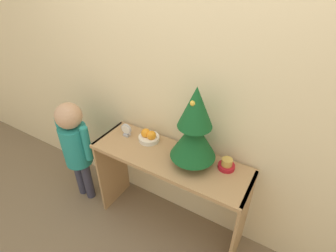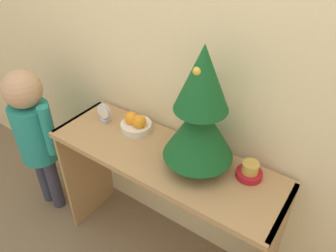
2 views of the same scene
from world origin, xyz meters
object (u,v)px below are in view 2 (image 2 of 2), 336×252
Objects in this scene: singing_bowl at (249,171)px; desk_clock at (104,113)px; mini_tree at (200,113)px; fruit_bowl at (136,124)px; child_figure at (34,129)px.

desk_clock is (-0.83, -0.05, 0.02)m from singing_bowl.
fruit_bowl is at bearing 171.62° from mini_tree.
fruit_bowl is at bearing -179.15° from singing_bowl.
mini_tree is at bearing 8.07° from child_figure.
child_figure is at bearing -171.93° from mini_tree.
singing_bowl is 0.83m from desk_clock.
fruit_bowl is at bearing 18.13° from child_figure.
fruit_bowl is 0.20m from desk_clock.
desk_clock is at bearing 178.07° from mini_tree.
desk_clock is (-0.60, 0.02, -0.24)m from mini_tree.
child_figure is at bearing -161.87° from fruit_bowl.
mini_tree reaches higher than child_figure.
child_figure is at bearing -170.27° from singing_bowl.
singing_bowl is 1.31m from child_figure.
fruit_bowl is 1.50× the size of desk_clock.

